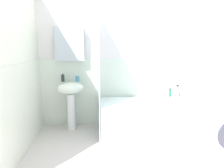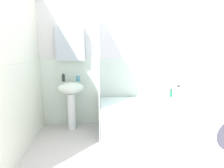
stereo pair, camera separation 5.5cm
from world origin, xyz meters
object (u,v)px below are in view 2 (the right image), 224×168
at_px(towel_folded, 152,103).
at_px(shampoo_bottle, 178,92).
at_px(conditioner_bottle, 184,93).
at_px(washer_dryer_stack, 218,92).
at_px(body_wash_bottle, 171,93).
at_px(toothbrush_cup, 78,79).
at_px(bathtub, 149,117).
at_px(sink, 71,95).
at_px(soap_dispenser, 63,78).

bearing_deg(towel_folded, shampoo_bottle, 38.79).
distance_m(conditioner_bottle, washer_dryer_stack, 1.25).
bearing_deg(body_wash_bottle, conditioner_bottle, -0.44).
distance_m(toothbrush_cup, bathtub, 1.36).
xyz_separation_m(conditioner_bottle, towel_folded, (-0.74, -0.51, -0.03)).
distance_m(bathtub, body_wash_bottle, 0.64).
distance_m(sink, bathtub, 1.36).
distance_m(soap_dispenser, washer_dryer_stack, 2.31).
relative_size(soap_dispenser, towel_folded, 0.54).
distance_m(bathtub, washer_dryer_stack, 1.24).
relative_size(bathtub, conditioner_bottle, 9.83).
bearing_deg(sink, soap_dispenser, 149.67).
bearing_deg(soap_dispenser, bathtub, -10.26).
bearing_deg(toothbrush_cup, sink, -152.42).
bearing_deg(bathtub, body_wash_bottle, 31.63).
bearing_deg(sink, conditioner_bottle, 2.89).
bearing_deg(conditioner_bottle, sink, -177.11).
xyz_separation_m(towel_folded, washer_dryer_stack, (0.58, -0.70, 0.32)).
height_order(conditioner_bottle, shampoo_bottle, shampoo_bottle).
xyz_separation_m(sink, body_wash_bottle, (1.77, 0.10, -0.02)).
relative_size(soap_dispenser, washer_dryer_stack, 0.08).
bearing_deg(washer_dryer_stack, shampoo_bottle, 88.11).
bearing_deg(soap_dispenser, washer_dryer_stack, -30.71).
xyz_separation_m(toothbrush_cup, conditioner_bottle, (1.90, 0.04, -0.28)).
relative_size(sink, shampoo_bottle, 3.86).
distance_m(conditioner_bottle, body_wash_bottle, 0.25).
bearing_deg(sink, body_wash_bottle, 3.36).
xyz_separation_m(shampoo_bottle, body_wash_bottle, (-0.13, 0.01, -0.03)).
relative_size(conditioner_bottle, body_wash_bottle, 1.07).
xyz_separation_m(bathtub, conditioner_bottle, (0.72, 0.29, 0.33)).
distance_m(towel_folded, washer_dryer_stack, 0.96).
height_order(soap_dispenser, conditioner_bottle, soap_dispenser).
bearing_deg(conditioner_bottle, shampoo_bottle, -174.65).
bearing_deg(sink, shampoo_bottle, 2.73).
distance_m(body_wash_bottle, towel_folded, 0.71).
bearing_deg(sink, washer_dryer_stack, -30.73).
xyz_separation_m(toothbrush_cup, bathtub, (1.18, -0.25, -0.62)).
xyz_separation_m(conditioner_bottle, body_wash_bottle, (-0.25, 0.00, -0.01)).
distance_m(bathtub, shampoo_bottle, 0.75).
relative_size(sink, bathtub, 0.51).
bearing_deg(soap_dispenser, sink, -30.33).
distance_m(conditioner_bottle, shampoo_bottle, 0.13).
height_order(soap_dispenser, towel_folded, soap_dispenser).
distance_m(sink, body_wash_bottle, 1.77).
bearing_deg(body_wash_bottle, towel_folded, -133.93).
bearing_deg(shampoo_bottle, body_wash_bottle, 173.91).
relative_size(towel_folded, washer_dryer_stack, 0.15).
xyz_separation_m(sink, soap_dispenser, (-0.13, 0.07, 0.28)).
distance_m(toothbrush_cup, washer_dryer_stack, 2.09).
relative_size(bathtub, washer_dryer_stack, 0.93).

